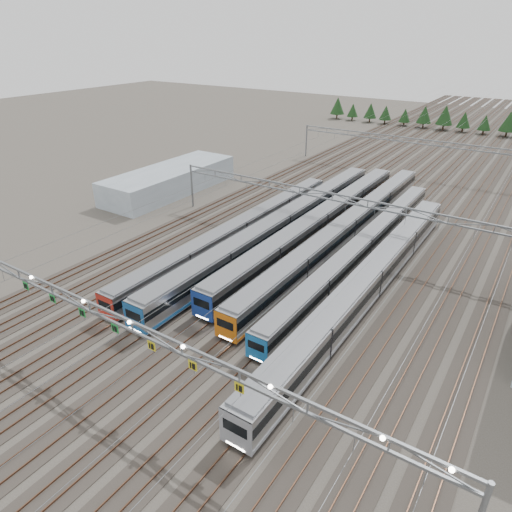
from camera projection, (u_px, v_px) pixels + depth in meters
The scene contains 13 objects.
ground at pixel (142, 392), 42.11m from camera, with size 400.00×400.00×0.00m, color #47423A.
track_bed at pixel (431, 153), 115.99m from camera, with size 54.00×260.00×5.42m.
train_a at pixel (240, 231), 70.25m from camera, with size 2.76×52.09×3.59m.
train_b at pixel (282, 225), 71.77m from camera, with size 3.07×62.21×4.00m.
train_c at pixel (319, 223), 72.52m from camera, with size 3.04×58.40×3.97m.
train_d at pixel (347, 229), 70.81m from camera, with size 2.89×62.87×3.77m.
train_e at pixel (362, 248), 65.17m from camera, with size 2.58×55.38×3.35m.
train_f at pixel (369, 281), 55.82m from camera, with size 3.10×56.12×4.04m.
gantry_near at pixel (131, 329), 38.86m from camera, with size 56.36×0.61×8.08m.
gantry_mid at pixel (332, 202), 69.07m from camera, with size 56.36×0.36×8.00m.
gantry_far at pixel (417, 145), 102.61m from camera, with size 56.36×0.36×8.00m.
west_shed at pixel (170, 180), 92.66m from camera, with size 10.00×30.00×4.76m, color #91A2AD.
treeline at pixel (452, 117), 146.57m from camera, with size 87.50×5.60×7.02m.
Camera 1 is at (26.46, -20.88, 30.10)m, focal length 32.00 mm.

